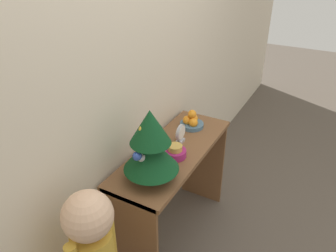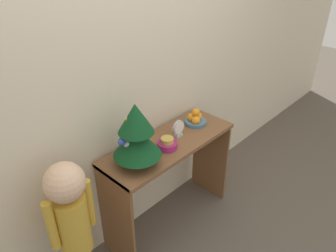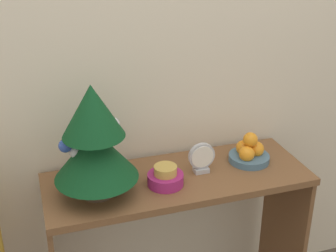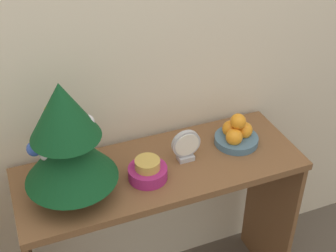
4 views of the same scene
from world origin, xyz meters
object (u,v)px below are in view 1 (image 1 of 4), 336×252
(fruit_bowl, at_px, (192,122))
(singing_bowl, at_px, (175,152))
(mini_tree, at_px, (151,145))
(desk_clock, at_px, (181,134))

(fruit_bowl, distance_m, singing_bowl, 0.41)
(mini_tree, distance_m, singing_bowl, 0.33)
(singing_bowl, xyz_separation_m, desk_clock, (0.17, 0.05, 0.03))
(mini_tree, bearing_deg, fruit_bowl, 5.06)
(singing_bowl, bearing_deg, fruit_bowl, 10.33)
(fruit_bowl, bearing_deg, desk_clock, -173.59)
(mini_tree, bearing_deg, desk_clock, 4.34)
(singing_bowl, height_order, desk_clock, desk_clock)
(singing_bowl, relative_size, desk_clock, 1.09)
(desk_clock, bearing_deg, singing_bowl, -164.54)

